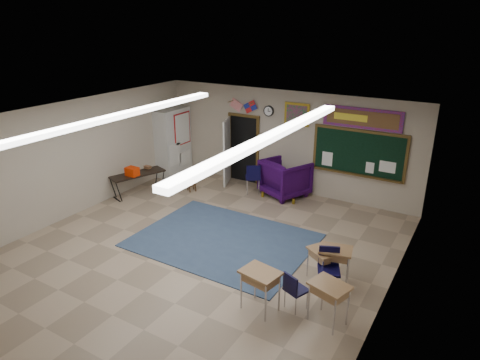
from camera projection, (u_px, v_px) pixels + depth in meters
The scene contains 24 objects.
floor at pixel (196, 253), 9.53m from camera, with size 9.00×9.00×0.00m, color gray.
back_wall at pixel (285, 141), 12.61m from camera, with size 8.00×0.04×3.00m, color #AB9E8A.
left_wall at pixel (68, 161), 10.92m from camera, with size 0.04×9.00×3.00m, color #AB9E8A.
right_wall at pixel (388, 238), 7.08m from camera, with size 0.04×9.00×3.00m, color #AB9E8A.
ceiling at pixel (191, 121), 8.47m from camera, with size 8.00×9.00×0.04m, color silver.
area_rug at pixel (223, 240), 10.08m from camera, with size 4.00×3.00×0.02m, color #344863.
fluorescent_strips at pixel (191, 124), 8.49m from camera, with size 3.86×6.00×0.10m, color white, non-canonical shape.
doorway at pixel (239, 149), 13.37m from camera, with size 1.10×0.89×2.16m.
chalkboard at pixel (358, 154), 11.54m from camera, with size 2.55×0.14×1.30m.
bulletin_board at pixel (362, 118), 11.19m from camera, with size 2.10×0.05×0.55m.
framed_art_print at pixel (297, 114), 12.11m from camera, with size 0.75×0.05×0.65m.
wall_clock at pixel (269, 111), 12.54m from camera, with size 0.32×0.05×0.32m.
wall_flags at pixel (243, 104), 12.88m from camera, with size 1.16×0.06×0.70m, color red, non-canonical shape.
storage_cabinet at pixel (173, 142), 14.01m from camera, with size 0.59×1.25×2.20m.
wingback_armchair at pixel (285, 178), 12.48m from camera, with size 1.16×1.19×1.09m, color #220536.
student_chair_reading at pixel (253, 178), 12.68m from camera, with size 0.46×0.46×0.92m, color black, non-canonical shape.
student_chair_desk_a at pixel (296, 290), 7.61m from camera, with size 0.37×0.37×0.75m, color black, non-canonical shape.
student_chair_desk_b at pixel (329, 271), 8.07m from camera, with size 0.43×0.43×0.87m, color black, non-canonical shape.
student_desk_front_left at pixel (322, 263), 8.43m from camera, with size 0.70×0.66×0.68m.
student_desk_front_right at pixel (335, 264), 8.35m from camera, with size 0.71×0.59×0.75m.
student_desk_back_left at pixel (260, 288), 7.55m from camera, with size 0.74×0.60×0.79m.
student_desk_back_right at pixel (328, 301), 7.23m from camera, with size 0.75×0.64×0.76m.
folding_table at pixel (138, 183), 12.60m from camera, with size 1.03×1.67×0.90m.
wooden_stool at pixel (192, 182), 12.85m from camera, with size 0.33×0.33×0.58m.
Camera 1 is at (5.11, -6.64, 4.93)m, focal length 32.00 mm.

